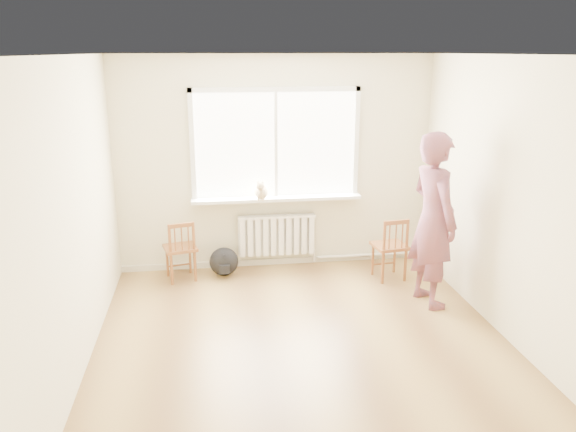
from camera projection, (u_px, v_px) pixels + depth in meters
name	position (u px, v px, depth m)	size (l,w,h in m)	color
floor	(305.00, 349.00, 5.35)	(4.50, 4.50, 0.00)	olive
ceiling	(308.00, 55.00, 4.59)	(4.50, 4.50, 0.00)	white
back_wall	(276.00, 164.00, 7.11)	(4.00, 0.01, 2.70)	beige
window	(276.00, 140.00, 6.99)	(2.12, 0.05, 1.42)	white
windowsill	(277.00, 198.00, 7.12)	(2.15, 0.22, 0.04)	white
radiator	(277.00, 235.00, 7.28)	(1.00, 0.12, 0.55)	white
heating_pipe	(368.00, 255.00, 7.58)	(0.04, 0.04, 1.40)	silver
baseboard	(276.00, 261.00, 7.46)	(4.00, 0.03, 0.08)	beige
chair_left	(181.00, 250.00, 6.85)	(0.45, 0.44, 0.76)	brown
chair_right	(391.00, 248.00, 6.87)	(0.44, 0.42, 0.80)	brown
person	(433.00, 220.00, 6.08)	(0.70, 0.46, 1.93)	#BF3F61
cat	(261.00, 191.00, 6.97)	(0.21, 0.40, 0.27)	beige
backpack	(224.00, 262.00, 7.06)	(0.36, 0.27, 0.36)	black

